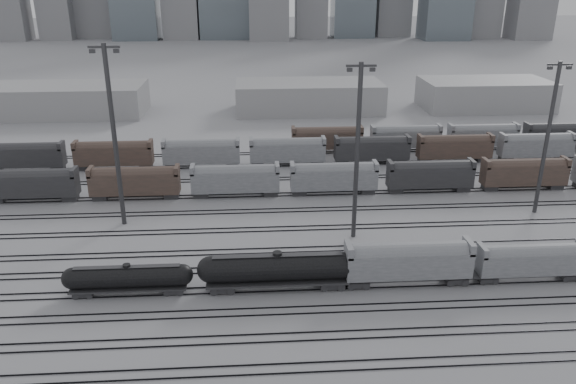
{
  "coord_description": "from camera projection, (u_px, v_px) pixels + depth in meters",
  "views": [
    {
      "loc": [
        -5.99,
        -58.59,
        36.13
      ],
      "look_at": [
        -0.55,
        23.08,
        4.0
      ],
      "focal_mm": 35.0,
      "sensor_mm": 36.0,
      "label": 1
    }
  ],
  "objects": [
    {
      "name": "hopper_car_b",
      "position": [
        531.0,
        259.0,
        69.59
      ],
      "size": [
        13.34,
        2.65,
        4.77
      ],
      "color": "#27272A",
      "rests_on": "ground"
    },
    {
      "name": "hopper_car_a",
      "position": [
        408.0,
        260.0,
        68.45
      ],
      "size": [
        15.52,
        3.08,
        5.55
      ],
      "color": "#27272A",
      "rests_on": "ground"
    },
    {
      "name": "bg_string_far",
      "position": [
        444.0,
        138.0,
        121.17
      ],
      "size": [
        66.0,
        3.0,
        5.6
      ],
      "color": "brown",
      "rests_on": "ground"
    },
    {
      "name": "ground",
      "position": [
        305.0,
        292.0,
        67.99
      ],
      "size": [
        900.0,
        900.0,
        0.0
      ],
      "primitive_type": "plane",
      "color": "#A7A6AB",
      "rests_on": "ground"
    },
    {
      "name": "light_mast_d",
      "position": [
        548.0,
        136.0,
        85.95
      ],
      "size": [
        3.84,
        0.62,
        24.03
      ],
      "color": "#38383B",
      "rests_on": "ground"
    },
    {
      "name": "warehouse_right",
      "position": [
        485.0,
        94.0,
        158.47
      ],
      "size": [
        35.0,
        18.0,
        8.0
      ],
      "primitive_type": "cube",
      "color": "gray",
      "rests_on": "ground"
    },
    {
      "name": "warehouse_mid",
      "position": [
        309.0,
        97.0,
        155.38
      ],
      "size": [
        40.0,
        18.0,
        8.0
      ],
      "primitive_type": "cube",
      "color": "gray",
      "rests_on": "ground"
    },
    {
      "name": "warehouse_left",
      "position": [
        50.0,
        100.0,
        151.05
      ],
      "size": [
        50.0,
        18.0,
        8.0
      ],
      "primitive_type": "cube",
      "color": "gray",
      "rests_on": "ground"
    },
    {
      "name": "light_mast_c",
      "position": [
        357.0,
        149.0,
        77.4
      ],
      "size": [
        4.04,
        0.65,
        25.25
      ],
      "color": "#38383B",
      "rests_on": "ground"
    },
    {
      "name": "bg_string_mid",
      "position": [
        372.0,
        150.0,
        112.66
      ],
      "size": [
        151.0,
        3.0,
        5.6
      ],
      "color": "#27272A",
      "rests_on": "ground"
    },
    {
      "name": "light_mast_b",
      "position": [
        114.0,
        133.0,
        81.22
      ],
      "size": [
        4.34,
        0.69,
        27.13
      ],
      "color": "#38383B",
      "rests_on": "ground"
    },
    {
      "name": "bg_string_near",
      "position": [
        334.0,
        178.0,
        97.18
      ],
      "size": [
        151.0,
        3.0,
        5.6
      ],
      "color": "gray",
      "rests_on": "ground"
    },
    {
      "name": "tracks",
      "position": [
        294.0,
        230.0,
        84.21
      ],
      "size": [
        220.0,
        71.5,
        0.16
      ],
      "color": "black",
      "rests_on": "ground"
    },
    {
      "name": "tank_car_b",
      "position": [
        278.0,
        269.0,
        67.7
      ],
      "size": [
        19.34,
        3.22,
        4.78
      ],
      "color": "#27272A",
      "rests_on": "ground"
    },
    {
      "name": "tank_car_a",
      "position": [
        128.0,
        278.0,
        66.8
      ],
      "size": [
        15.49,
        2.58,
        3.83
      ],
      "color": "#27272A",
      "rests_on": "ground"
    }
  ]
}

